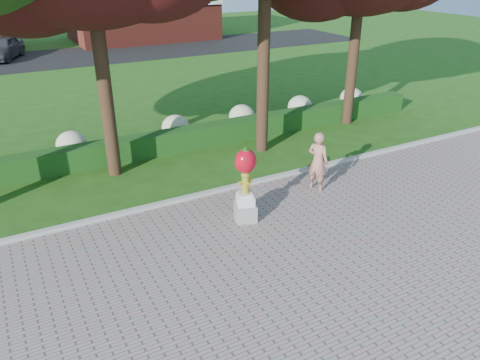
{
  "coord_description": "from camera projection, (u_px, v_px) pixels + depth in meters",
  "views": [
    {
      "loc": [
        -5.14,
        -8.77,
        6.66
      ],
      "look_at": [
        0.13,
        1.0,
        1.36
      ],
      "focal_mm": 35.0,
      "sensor_mm": 36.0,
      "label": 1
    }
  ],
  "objects": [
    {
      "name": "ground",
      "position": [
        254.0,
        243.0,
        12.03
      ],
      "size": [
        100.0,
        100.0,
        0.0
      ],
      "primitive_type": "plane",
      "color": "#254A12",
      "rests_on": "ground"
    },
    {
      "name": "walkway",
      "position": [
        359.0,
        345.0,
        8.85
      ],
      "size": [
        40.0,
        14.0,
        0.04
      ],
      "primitive_type": "cube",
      "color": "gray",
      "rests_on": "ground"
    },
    {
      "name": "curb",
      "position": [
        205.0,
        194.0,
        14.38
      ],
      "size": [
        40.0,
        0.18,
        0.15
      ],
      "primitive_type": "cube",
      "color": "#ADADA5",
      "rests_on": "ground"
    },
    {
      "name": "lawn_hedge",
      "position": [
        161.0,
        143.0,
        17.42
      ],
      "size": [
        24.0,
        0.7,
        0.8
      ],
      "primitive_type": "cube",
      "color": "#134112",
      "rests_on": "ground"
    },
    {
      "name": "hydrangea_row",
      "position": [
        165.0,
        129.0,
        18.39
      ],
      "size": [
        20.1,
        1.1,
        0.99
      ],
      "color": "#AEB58A",
      "rests_on": "ground"
    },
    {
      "name": "street",
      "position": [
        64.0,
        58.0,
        34.26
      ],
      "size": [
        50.0,
        8.0,
        0.02
      ],
      "primitive_type": "cube",
      "color": "black",
      "rests_on": "ground"
    },
    {
      "name": "building_right",
      "position": [
        141.0,
        1.0,
        41.09
      ],
      "size": [
        12.0,
        8.0,
        6.4
      ],
      "primitive_type": "cube",
      "color": "maroon",
      "rests_on": "ground"
    },
    {
      "name": "hydrant_sculpture",
      "position": [
        246.0,
        182.0,
        12.59
      ],
      "size": [
        0.75,
        0.75,
        2.16
      ],
      "rotation": [
        0.0,
        0.0,
        -0.35
      ],
      "color": "gray",
      "rests_on": "walkway"
    },
    {
      "name": "woman",
      "position": [
        318.0,
        161.0,
        14.37
      ],
      "size": [
        0.69,
        0.81,
        1.89
      ],
      "primitive_type": "imported",
      "rotation": [
        0.0,
        0.0,
        1.99
      ],
      "color": "#AE7263",
      "rests_on": "walkway"
    },
    {
      "name": "parked_car",
      "position": [
        2.0,
        48.0,
        33.35
      ],
      "size": [
        3.64,
        5.11,
        1.62
      ],
      "primitive_type": "imported",
      "rotation": [
        0.0,
        0.0,
        -0.41
      ],
      "color": "#404247",
      "rests_on": "street"
    }
  ]
}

